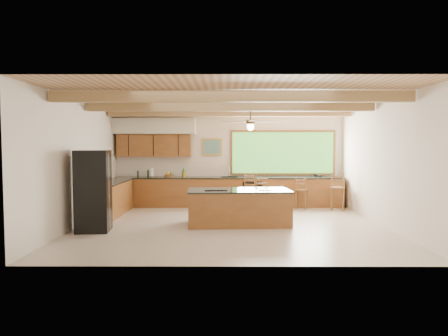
{
  "coord_description": "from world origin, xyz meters",
  "views": [
    {
      "loc": [
        -0.12,
        -9.44,
        1.92
      ],
      "look_at": [
        -0.16,
        0.8,
        1.32
      ],
      "focal_mm": 32.0,
      "sensor_mm": 36.0,
      "label": 1
    }
  ],
  "objects": [
    {
      "name": "room_shell",
      "position": [
        -0.17,
        0.65,
        2.21
      ],
      "size": [
        7.27,
        6.54,
        3.02
      ],
      "color": "beige",
      "rests_on": "ground"
    },
    {
      "name": "island",
      "position": [
        0.2,
        0.07,
        0.43
      ],
      "size": [
        2.49,
        1.28,
        0.86
      ],
      "rotation": [
        0.0,
        0.0,
        0.06
      ],
      "color": "brown",
      "rests_on": "ground"
    },
    {
      "name": "bar_stool_b",
      "position": [
        0.65,
        2.39,
        0.64
      ],
      "size": [
        0.49,
        0.49,
        1.09
      ],
      "rotation": [
        0.0,
        0.0,
        -0.32
      ],
      "color": "brown",
      "rests_on": "ground"
    },
    {
      "name": "bar_stool_c",
      "position": [
        3.15,
        2.07,
        0.66
      ],
      "size": [
        0.5,
        0.5,
        1.11
      ],
      "rotation": [
        0.0,
        0.0,
        -0.31
      ],
      "color": "brown",
      "rests_on": "ground"
    },
    {
      "name": "ground",
      "position": [
        0.0,
        0.0,
        0.0
      ],
      "size": [
        7.2,
        7.2,
        0.0
      ],
      "primitive_type": "plane",
      "color": "#B8AE98",
      "rests_on": "ground"
    },
    {
      "name": "refrigerator",
      "position": [
        -3.05,
        -0.67,
        0.9
      ],
      "size": [
        0.77,
        0.75,
        1.8
      ],
      "rotation": [
        0.0,
        0.0,
        0.1
      ],
      "color": "black",
      "rests_on": "ground"
    },
    {
      "name": "counter_run",
      "position": [
        -0.82,
        2.52,
        0.46
      ],
      "size": [
        7.12,
        3.1,
        1.23
      ],
      "color": "brown",
      "rests_on": "ground"
    },
    {
      "name": "bar_stool_d",
      "position": [
        2.15,
        2.32,
        0.57
      ],
      "size": [
        0.46,
        0.46,
        0.96
      ],
      "rotation": [
        0.0,
        0.0,
        -0.43
      ],
      "color": "brown",
      "rests_on": "ground"
    },
    {
      "name": "bar_stool_a",
      "position": [
        0.86,
        1.54,
        0.64
      ],
      "size": [
        0.4,
        0.4,
        1.08
      ],
      "rotation": [
        0.0,
        0.0,
        0.02
      ],
      "color": "brown",
      "rests_on": "ground"
    }
  ]
}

